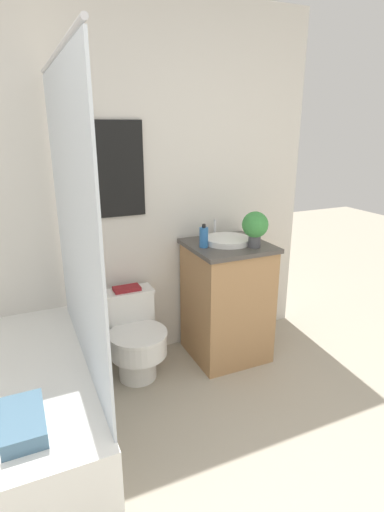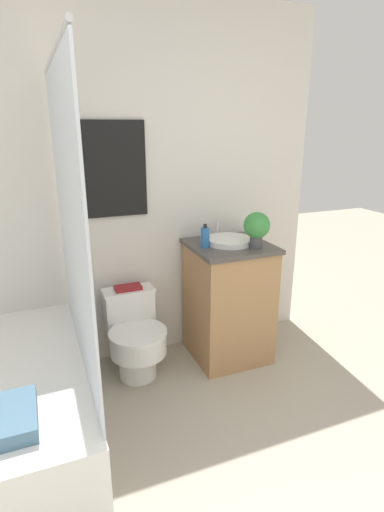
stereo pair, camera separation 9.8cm
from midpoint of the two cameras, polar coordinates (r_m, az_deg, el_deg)
wall_back at (r=2.79m, az=-12.45°, el=8.95°), size 3.05×0.07×2.50m
shower_area at (r=2.40m, az=-23.42°, el=-18.83°), size 0.67×1.44×1.98m
toilet at (r=2.84m, az=-9.19°, el=-11.45°), size 0.39×0.51×0.59m
vanity at (r=2.99m, az=4.02°, el=-6.36°), size 0.56×0.55×0.88m
sink at (r=2.85m, az=4.01°, el=2.27°), size 0.33×0.36×0.13m
soap_bottle at (r=2.73m, az=0.66°, el=2.71°), size 0.06×0.06×0.16m
potted_plant at (r=2.74m, az=7.99°, el=4.23°), size 0.18×0.18×0.25m
book_on_tank at (r=2.83m, az=-10.29°, el=-4.61°), size 0.18×0.11×0.02m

